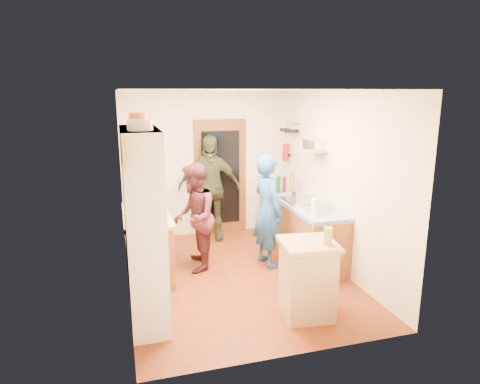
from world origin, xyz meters
name	(u,v)px	position (x,y,z in m)	size (l,w,h in m)	color
floor	(236,276)	(0.00, 0.00, -0.01)	(3.00, 4.00, 0.02)	maroon
ceiling	(236,89)	(0.00, 0.00, 2.61)	(3.00, 4.00, 0.02)	silver
wall_back	(206,164)	(0.00, 2.01, 1.30)	(3.00, 0.02, 2.60)	silver
wall_front	(294,233)	(0.00, -2.01, 1.30)	(3.00, 0.02, 2.60)	silver
wall_left	(122,195)	(-1.51, 0.00, 1.30)	(0.02, 4.00, 2.60)	silver
wall_right	(335,181)	(1.51, 0.00, 1.30)	(0.02, 4.00, 2.60)	silver
door_frame	(220,177)	(0.25, 1.97, 1.05)	(0.95, 0.06, 2.10)	brown
door_glass	(221,178)	(0.25, 1.94, 1.05)	(0.70, 0.02, 1.70)	black
hutch_body	(144,227)	(-1.30, -0.80, 1.10)	(0.40, 1.20, 2.20)	white
hutch_top_shelf	(139,130)	(-1.30, -0.80, 2.18)	(0.40, 1.14, 0.04)	white
plate_stack	(140,125)	(-1.30, -1.06, 2.25)	(0.26, 0.26, 0.11)	white
orange_pot_a	(138,120)	(-1.30, -0.75, 2.28)	(0.20, 0.20, 0.16)	orange
orange_pot_b	(137,119)	(-1.30, -0.43, 2.27)	(0.17, 0.17, 0.15)	orange
left_counter_base	(148,245)	(-1.20, 0.45, 0.42)	(0.60, 1.40, 0.85)	#995C30
left_counter_top	(146,215)	(-1.20, 0.45, 0.88)	(0.64, 1.44, 0.05)	tan
toaster	(152,215)	(-1.15, 0.05, 0.99)	(0.24, 0.16, 0.18)	white
kettle	(143,209)	(-1.25, 0.33, 1.00)	(0.17, 0.17, 0.20)	white
orange_bowl	(151,207)	(-1.12, 0.63, 0.95)	(0.21, 0.21, 0.10)	orange
chopping_board	(145,203)	(-1.18, 1.02, 0.91)	(0.30, 0.22, 0.03)	tan
right_counter_base	(300,230)	(1.20, 0.50, 0.42)	(0.60, 2.20, 0.84)	#995C30
right_counter_top	(301,203)	(1.20, 0.50, 0.87)	(0.62, 2.22, 0.06)	blue
hob	(303,201)	(1.20, 0.44, 0.92)	(0.55, 0.58, 0.04)	silver
pot_on_hob	(298,194)	(1.15, 0.52, 1.00)	(0.20, 0.20, 0.13)	silver
bottle_a	(278,185)	(1.05, 1.10, 1.05)	(0.07, 0.07, 0.30)	#143F14
bottle_b	(284,184)	(1.18, 1.15, 1.03)	(0.07, 0.07, 0.26)	#591419
bottle_c	(292,183)	(1.31, 1.12, 1.06)	(0.08, 0.08, 0.32)	olive
paper_towel	(315,207)	(1.05, -0.31, 1.02)	(0.11, 0.11, 0.24)	white
mixing_bowl	(322,206)	(1.30, -0.03, 0.95)	(0.24, 0.24, 0.09)	silver
island_base	(307,281)	(0.50, -1.29, 0.43)	(0.55, 0.55, 0.86)	tan
island_top	(309,244)	(0.50, -1.29, 0.89)	(0.62, 0.62, 0.05)	tan
cutting_board	(303,242)	(0.45, -1.24, 0.90)	(0.35, 0.28, 0.02)	white
oil_jar	(328,236)	(0.66, -1.43, 1.01)	(0.10, 0.10, 0.20)	#AD9E2D
pan_rail	(293,123)	(1.46, 1.52, 2.05)	(0.02, 0.02, 0.65)	silver
pan_hang_a	(293,131)	(1.40, 1.35, 1.92)	(0.18, 0.18, 0.05)	black
pan_hang_b	(289,131)	(1.40, 1.55, 1.90)	(0.16, 0.16, 0.05)	black
pan_hang_c	(284,130)	(1.40, 1.75, 1.91)	(0.17, 0.17, 0.05)	black
wall_shelf	(314,150)	(1.37, 0.45, 1.70)	(0.26, 0.42, 0.03)	tan
radio	(314,145)	(1.37, 0.45, 1.79)	(0.22, 0.30, 0.15)	silver
ext_bracket	(288,155)	(1.47, 1.70, 1.45)	(0.06, 0.10, 0.04)	black
fire_extinguisher	(285,152)	(1.41, 1.70, 1.50)	(0.11, 0.11, 0.32)	red
picture_frame	(124,152)	(-1.48, -1.55, 2.05)	(0.03, 0.25, 0.30)	gold
person_hob	(270,211)	(0.60, 0.26, 0.85)	(0.62, 0.41, 1.70)	#205197
person_left	(196,217)	(-0.48, 0.44, 0.80)	(0.77, 0.60, 1.59)	#4A1D26
person_back	(210,188)	(-0.01, 1.67, 0.93)	(1.09, 0.45, 1.86)	#323B24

